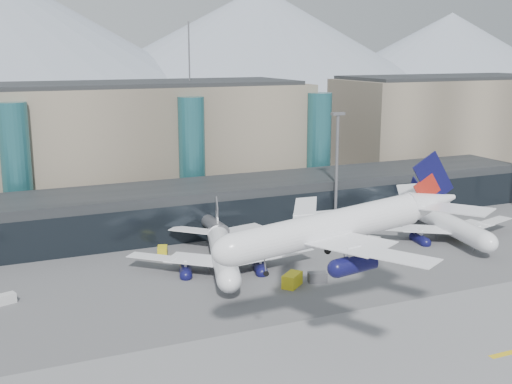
# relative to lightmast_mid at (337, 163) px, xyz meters

# --- Properties ---
(ground) EXTENTS (900.00, 900.00, 0.00)m
(ground) POSITION_rel_lightmast_mid_xyz_m (-30.00, -48.00, -14.42)
(ground) COLOR #515154
(ground) RESTS_ON ground
(runway_strip) EXTENTS (400.00, 40.00, 0.04)m
(runway_strip) POSITION_rel_lightmast_mid_xyz_m (-30.00, -63.00, -14.40)
(runway_strip) COLOR slate
(runway_strip) RESTS_ON ground
(runway_markings) EXTENTS (128.00, 1.00, 0.02)m
(runway_markings) POSITION_rel_lightmast_mid_xyz_m (-30.00, -63.00, -14.37)
(runway_markings) COLOR gold
(runway_markings) RESTS_ON ground
(concourse) EXTENTS (170.00, 27.00, 10.00)m
(concourse) POSITION_rel_lightmast_mid_xyz_m (-30.02, 9.73, -9.45)
(concourse) COLOR black
(concourse) RESTS_ON ground
(terminal_main) EXTENTS (130.00, 30.00, 31.00)m
(terminal_main) POSITION_rel_lightmast_mid_xyz_m (-55.00, 42.00, 1.03)
(terminal_main) COLOR gray
(terminal_main) RESTS_ON ground
(terminal_east) EXTENTS (70.00, 30.00, 31.00)m
(terminal_east) POSITION_rel_lightmast_mid_xyz_m (65.00, 42.00, 1.03)
(terminal_east) COLOR gray
(terminal_east) RESTS_ON ground
(teal_towers) EXTENTS (116.40, 19.40, 46.00)m
(teal_towers) POSITION_rel_lightmast_mid_xyz_m (-44.99, 26.01, -0.41)
(teal_towers) COLOR #27666E
(teal_towers) RESTS_ON ground
(mountain_ridge) EXTENTS (910.00, 400.00, 110.00)m
(mountain_ridge) POSITION_rel_lightmast_mid_xyz_m (-14.03, 332.00, 31.33)
(mountain_ridge) COLOR gray
(mountain_ridge) RESTS_ON ground
(lightmast_mid) EXTENTS (3.00, 1.20, 25.60)m
(lightmast_mid) POSITION_rel_lightmast_mid_xyz_m (0.00, 0.00, 0.00)
(lightmast_mid) COLOR slate
(lightmast_mid) RESTS_ON ground
(hero_jet) EXTENTS (35.92, 36.60, 11.81)m
(hero_jet) POSITION_rel_lightmast_mid_xyz_m (-28.67, -51.63, 3.42)
(hero_jet) COLOR white
(hero_jet) RESTS_ON ground
(jet_parked_mid) EXTENTS (34.39, 35.95, 11.54)m
(jet_parked_mid) POSITION_rel_lightmast_mid_xyz_m (-33.18, -15.61, -10.05)
(jet_parked_mid) COLOR white
(jet_parked_mid) RESTS_ON ground
(jet_parked_right) EXTENTS (35.80, 36.07, 11.67)m
(jet_parked_right) POSITION_rel_lightmast_mid_xyz_m (16.86, -15.55, -10.00)
(jet_parked_right) COLOR white
(jet_parked_right) RESTS_ON ground
(veh_a) EXTENTS (3.12, 2.31, 1.57)m
(veh_a) POSITION_rel_lightmast_mid_xyz_m (-70.31, -18.46, -13.64)
(veh_a) COLOR #BDBDBD
(veh_a) RESTS_ON ground
(veh_b) EXTENTS (2.63, 3.35, 1.69)m
(veh_b) POSITION_rel_lightmast_mid_xyz_m (-41.31, -4.66, -13.57)
(veh_b) COLOR gold
(veh_b) RESTS_ON ground
(veh_c) EXTENTS (3.47, 2.39, 1.75)m
(veh_c) POSITION_rel_lightmast_mid_xyz_m (-21.06, -29.78, -13.54)
(veh_c) COLOR #46464A
(veh_c) RESTS_ON ground
(veh_d) EXTENTS (2.97, 2.99, 1.57)m
(veh_d) POSITION_rel_lightmast_mid_xyz_m (-4.88, -11.59, -13.64)
(veh_d) COLOR #BDBDBD
(veh_d) RESTS_ON ground
(veh_e) EXTENTS (3.79, 3.08, 1.88)m
(veh_e) POSITION_rel_lightmast_mid_xyz_m (20.25, -20.34, -13.48)
(veh_e) COLOR gold
(veh_e) RESTS_ON ground
(veh_g) EXTENTS (2.85, 3.09, 1.57)m
(veh_g) POSITION_rel_lightmast_mid_xyz_m (0.13, -15.04, -13.64)
(veh_g) COLOR #BDBDBD
(veh_g) RESTS_ON ground
(veh_h) EXTENTS (4.53, 4.28, 2.26)m
(veh_h) POSITION_rel_lightmast_mid_xyz_m (-25.93, -29.84, -13.29)
(veh_h) COLOR gold
(veh_h) RESTS_ON ground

